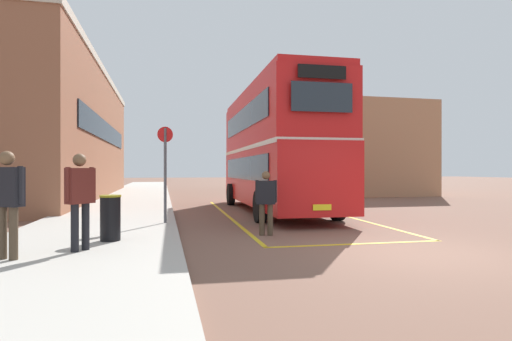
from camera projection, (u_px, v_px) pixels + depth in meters
name	position (u px, v px, depth m)	size (l,w,h in m)	color
ground_plane	(255.00, 200.00, 22.17)	(135.60, 135.60, 0.00)	brown
sidewalk_left	(133.00, 198.00, 23.07)	(4.00, 57.60, 0.14)	#B2ADA3
brick_building_left	(53.00, 134.00, 23.41)	(5.93, 22.24, 7.38)	brown
depot_building_right	(347.00, 152.00, 30.91)	(6.44, 13.08, 5.99)	#AD7A56
double_decker_bus	(274.00, 148.00, 16.18)	(3.00, 10.60, 4.75)	black
single_deck_bus	(264.00, 170.00, 34.29)	(3.10, 9.35, 3.02)	black
pedestrian_boarding	(266.00, 199.00, 10.24)	(0.52, 0.36, 1.61)	#473828
pedestrian_waiting_near	(80.00, 194.00, 7.59)	(0.51, 0.53, 1.80)	black
pedestrian_waiting_far	(8.00, 196.00, 6.85)	(0.56, 0.44, 1.81)	#473828
litter_bin	(110.00, 218.00, 8.68)	(0.44, 0.44, 0.96)	black
bus_stop_sign	(165.00, 165.00, 11.61)	(0.44, 0.13, 2.72)	#4C4C51
bay_marking_yellow	(289.00, 217.00, 14.28)	(4.47, 12.63, 0.01)	gold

